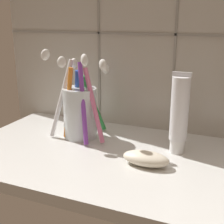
{
  "coord_description": "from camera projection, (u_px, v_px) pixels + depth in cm",
  "views": [
    {
      "loc": [
        14.69,
        -48.54,
        26.14
      ],
      "look_at": [
        -6.51,
        2.06,
        9.25
      ],
      "focal_mm": 50.0,
      "sensor_mm": 36.0,
      "label": 1
    }
  ],
  "objects": [
    {
      "name": "soap_bar",
      "position": [
        146.0,
        159.0,
        0.52
      ],
      "size": [
        8.02,
        4.06,
        2.43
      ],
      "primitive_type": "ellipsoid",
      "color": "silver",
      "rests_on": "sink_counter"
    },
    {
      "name": "toothpaste_tube",
      "position": [
        179.0,
        114.0,
        0.56
      ],
      "size": [
        3.39,
        3.23,
        14.97
      ],
      "color": "white",
      "rests_on": "sink_counter"
    },
    {
      "name": "sink_counter",
      "position": [
        141.0,
        163.0,
        0.56
      ],
      "size": [
        68.09,
        32.31,
        2.0
      ],
      "primitive_type": "cube",
      "color": "silver",
      "rests_on": "ground"
    },
    {
      "name": "toothbrush_cup",
      "position": [
        80.0,
        109.0,
        0.64
      ],
      "size": [
        14.51,
        12.66,
        18.35
      ],
      "color": "silver",
      "rests_on": "sink_counter"
    }
  ]
}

